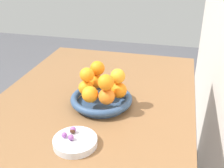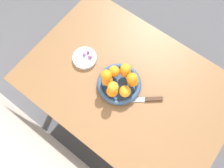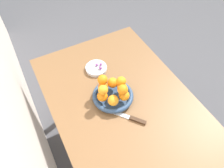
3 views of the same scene
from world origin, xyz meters
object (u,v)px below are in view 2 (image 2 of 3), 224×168
(orange_4, at_px, (126,72))
(candy_ball_1, at_px, (84,55))
(orange_9, at_px, (106,75))
(orange_3, at_px, (132,82))
(candy_dish, at_px, (85,58))
(orange_7, at_px, (126,69))
(fruit_bowl, at_px, (119,84))
(orange_0, at_px, (107,80))
(orange_8, at_px, (113,87))
(dining_table, at_px, (127,89))
(orange_1, at_px, (112,91))
(orange_6, at_px, (132,78))
(orange_5, at_px, (114,71))
(orange_2, at_px, (125,91))
(knife, at_px, (142,100))
(candy_ball_2, at_px, (90,57))
(candy_ball_3, at_px, (90,57))
(candy_ball_0, at_px, (88,52))

(orange_4, height_order, candy_ball_1, orange_4)
(orange_9, bearing_deg, orange_3, -147.98)
(orange_3, height_order, candy_ball_1, orange_3)
(candy_dish, xyz_separation_m, orange_7, (-0.24, -0.04, 0.11))
(fruit_bowl, height_order, orange_4, orange_4)
(candy_dish, bearing_deg, orange_0, 166.60)
(orange_8, bearing_deg, orange_4, -85.75)
(dining_table, bearing_deg, orange_3, 170.50)
(dining_table, xyz_separation_m, candy_dish, (0.27, 0.03, 0.10))
(orange_1, relative_size, orange_6, 1.04)
(dining_table, xyz_separation_m, orange_5, (0.08, 0.01, 0.16))
(orange_3, xyz_separation_m, orange_4, (0.06, -0.02, -0.00))
(orange_2, distance_m, orange_8, 0.08)
(orange_7, height_order, orange_9, orange_9)
(orange_7, height_order, candy_ball_1, orange_7)
(candy_ball_1, bearing_deg, orange_2, 171.14)
(orange_9, bearing_deg, orange_5, -93.45)
(orange_2, bearing_deg, orange_1, 36.93)
(fruit_bowl, xyz_separation_m, candy_dish, (0.24, -0.01, -0.01))
(orange_0, distance_m, orange_6, 0.13)
(orange_0, relative_size, orange_8, 1.08)
(dining_table, distance_m, orange_8, 0.24)
(orange_5, height_order, orange_6, orange_6)
(candy_ball_1, bearing_deg, orange_8, 162.56)
(orange_7, height_order, knife, orange_7)
(candy_ball_1, bearing_deg, knife, 178.27)
(candy_ball_2, height_order, candy_ball_3, candy_ball_3)
(dining_table, bearing_deg, candy_ball_0, -1.18)
(knife, bearing_deg, orange_0, 12.55)
(orange_6, bearing_deg, orange_8, 62.26)
(candy_ball_2, bearing_deg, orange_4, -172.06)
(knife, bearing_deg, candy_ball_3, -3.20)
(orange_9, distance_m, candy_ball_0, 0.22)
(orange_1, bearing_deg, orange_9, -28.66)
(orange_8, relative_size, candy_ball_2, 2.87)
(candy_dish, relative_size, orange_3, 2.29)
(dining_table, relative_size, candy_ball_2, 59.78)
(orange_8, xyz_separation_m, knife, (-0.14, -0.07, -0.12))
(fruit_bowl, xyz_separation_m, knife, (-0.14, -0.01, -0.02))
(dining_table, relative_size, candy_ball_1, 60.74)
(orange_0, xyz_separation_m, orange_2, (-0.11, -0.01, 0.00))
(candy_dish, distance_m, orange_4, 0.25)
(orange_2, distance_m, orange_9, 0.12)
(fruit_bowl, distance_m, candy_ball_3, 0.22)
(dining_table, bearing_deg, orange_2, 110.08)
(dining_table, bearing_deg, orange_5, 9.32)
(orange_0, height_order, orange_1, same)
(orange_0, relative_size, candy_ball_0, 3.36)
(candy_dish, bearing_deg, knife, 179.54)
(candy_ball_0, bearing_deg, orange_3, 178.17)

